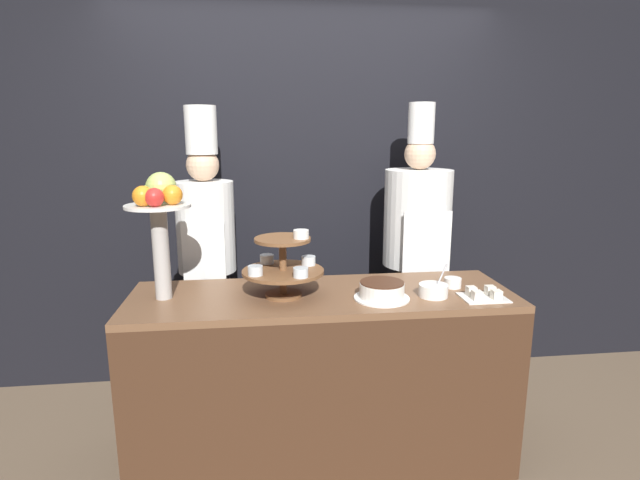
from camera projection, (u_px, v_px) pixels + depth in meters
wall_back at (304, 177)px, 3.37m from camera, size 10.00×0.06×2.80m
buffet_counter at (322, 377)px, 2.58m from camera, size 1.91×0.62×0.92m
tiered_stand at (284, 265)px, 2.41m from camera, size 0.40×0.40×0.33m
fruit_pedestal at (159, 210)px, 2.34m from camera, size 0.30×0.30×0.60m
cake_round at (382, 291)px, 2.39m from camera, size 0.27×0.27×0.09m
cup_white at (453, 283)px, 2.58m from camera, size 0.09×0.09×0.05m
cake_square_tray at (484, 295)px, 2.41m from camera, size 0.21×0.17×0.05m
serving_bowl_near at (433, 290)px, 2.43m from camera, size 0.14×0.14×0.16m
chef_left at (207, 249)px, 3.00m from camera, size 0.34×0.34×1.85m
chef_center_left at (416, 245)px, 3.15m from camera, size 0.42×0.42×1.87m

